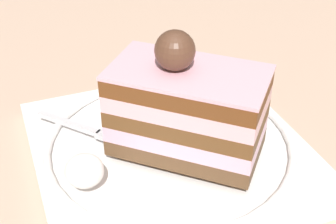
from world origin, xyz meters
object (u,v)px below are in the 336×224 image
Objects in this scene: dessert_plate at (168,149)px; fork at (91,131)px; cake_slice at (187,108)px; whipped_cream_dollop at (84,171)px.

fork is (0.06, -0.04, 0.01)m from dessert_plate.
fork reaches higher than dessert_plate.
fork is (0.07, -0.06, -0.04)m from cake_slice.
dessert_plate is 0.09m from whipped_cream_dollop.
cake_slice is at bearing -176.00° from whipped_cream_dollop.
cake_slice is at bearing 140.92° from fork.
cake_slice is (-0.01, 0.02, 0.05)m from dessert_plate.
cake_slice is 1.43× the size of fork.
whipped_cream_dollop is (0.09, 0.01, -0.03)m from cake_slice.
cake_slice is 0.10m from whipped_cream_dollop.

